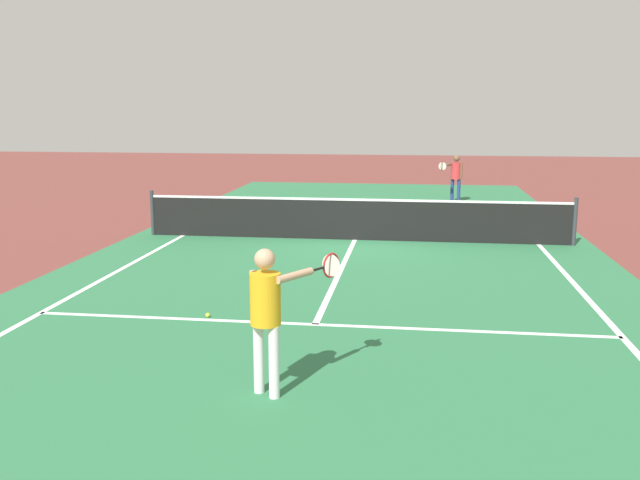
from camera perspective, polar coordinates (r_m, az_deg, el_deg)
The scene contains 10 objects.
ground_plane at distance 15.87m, azimuth 2.90°, elevation 0.01°, with size 60.00×60.00×0.00m, color brown.
court_surface_inbounds at distance 15.87m, azimuth 2.90°, elevation 0.01°, with size 10.62×24.40×0.00m, color #2D7247.
line_sideline_left at distance 11.42m, azimuth -21.01°, elevation -4.99°, with size 0.10×11.89×0.01m, color white.
line_sideline_right at distance 10.42m, azimuth 23.13°, elevation -6.63°, with size 0.10×11.89×0.01m, color white.
line_service_near at distance 9.70m, azimuth -0.40°, elevation -7.01°, with size 8.22×0.10×0.01m, color white.
line_center_service at distance 12.76m, azimuth 1.66°, elevation -2.64°, with size 0.10×6.40×0.01m, color white.
net at distance 15.79m, azimuth 2.92°, elevation 1.77°, with size 9.79×0.09×1.07m.
player_near at distance 7.15m, azimuth -4.36°, elevation -5.43°, with size 0.89×0.95×1.58m.
player_far at distance 22.67m, azimuth 11.18°, elevation 5.44°, with size 0.78×1.03×1.51m.
tennis_ball_mid_court at distance 10.15m, azimuth -9.29°, elevation -6.16°, with size 0.07×0.07×0.07m, color #CCE033.
Camera 1 is at (1.32, -15.54, 2.97)m, focal length 38.60 mm.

